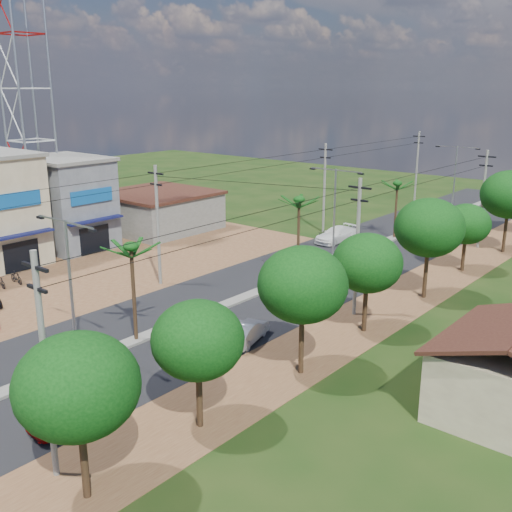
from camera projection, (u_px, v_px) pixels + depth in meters
The scene contains 32 objects.
ground at pixel (78, 365), 32.14m from camera, with size 160.00×160.00×0.00m, color black.
road at pixel (257, 294), 43.19m from camera, with size 12.00×110.00×0.04m, color black.
median at pixel (282, 283), 45.38m from camera, with size 1.00×90.00×0.18m, color #605E56.
dirt_lot_west at pixel (55, 275), 47.31m from camera, with size 18.00×46.00×0.04m, color brown.
dirt_shoulder_east at pixel (359, 322), 37.94m from camera, with size 5.00×90.00×0.03m, color brown.
shophouse_grey at pixel (66, 202), 54.91m from camera, with size 9.00×6.40×8.30m.
low_shed at pixel (158, 211), 62.27m from camera, with size 10.40×10.40×3.95m.
telecom_tower at pixel (20, 32), 53.91m from camera, with size 3.80×3.80×43.00m.
tree_east_a at pixel (77, 386), 20.62m from camera, with size 4.40×4.40×6.37m.
tree_east_b at pixel (198, 340), 25.27m from camera, with size 4.00×4.00×5.83m.
tree_east_c at pixel (303, 285), 29.98m from camera, with size 4.60×4.60×6.83m.
tree_east_d at pixel (367, 263), 35.46m from camera, with size 4.20×4.20×6.13m.
tree_east_e at pixel (429, 228), 41.03m from camera, with size 4.80×4.80×7.14m.
tree_east_f at pixel (466, 224), 47.50m from camera, with size 3.80×3.80×5.52m.
tree_east_g at pixel (509, 195), 52.66m from camera, with size 5.00×5.00×7.38m.
palm_median_near at pixel (131, 251), 33.58m from camera, with size 2.00×2.00×6.15m.
palm_median_mid at pixel (299, 203), 45.27m from camera, with size 2.00×2.00×6.55m.
palm_median_far at pixel (397, 186), 57.23m from camera, with size 2.00×2.00×5.85m.
streetlight_near at pixel (70, 281), 30.83m from camera, with size 5.10×0.18×8.00m.
streetlight_mid at pixel (335, 208), 49.26m from camera, with size 5.10×0.18×8.00m.
streetlight_far at pixel (455, 175), 67.68m from camera, with size 5.10×0.18×8.00m.
utility_pole_w_b at pixel (158, 223), 44.01m from camera, with size 1.60×0.24×9.00m.
utility_pole_w_c at pixel (324, 186), 60.22m from camera, with size 1.60×0.24×9.00m.
utility_pole_w_d at pixel (417, 166), 75.70m from camera, with size 1.60×0.24×9.00m.
utility_pole_e_a at pixel (45, 362), 21.78m from camera, with size 1.60×0.24×9.00m.
utility_pole_e_b at pixel (357, 244), 38.00m from camera, with size 1.60×0.24×9.00m.
utility_pole_e_c at pixel (483, 197), 54.21m from camera, with size 1.60×0.24×9.00m.
car_red_near at pixel (74, 411), 26.30m from camera, with size 1.64×4.07×1.39m, color maroon.
car_silver_mid at pixel (247, 332), 34.86m from camera, with size 1.34×3.85×1.27m, color #9FA1A6.
car_white_far at pixel (336, 235), 57.24m from camera, with size 2.01×4.93×1.43m, color silver.
moto_rider_west_a at pixel (267, 264), 48.96m from camera, with size 0.53×1.52×0.80m, color black.
moto_rider_west_b at pixel (322, 236), 57.80m from camera, with size 0.44×1.54×0.93m, color black.
Camera 1 is at (26.18, -16.29, 14.46)m, focal length 42.00 mm.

